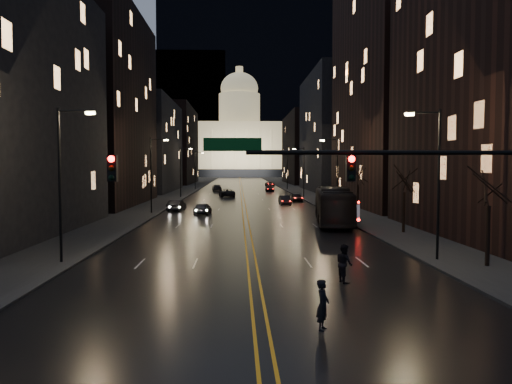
{
  "coord_description": "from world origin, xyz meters",
  "views": [
    {
      "loc": [
        -0.79,
        -18.88,
        5.7
      ],
      "look_at": [
        0.36,
        13.02,
        4.01
      ],
      "focal_mm": 35.0,
      "sensor_mm": 36.0,
      "label": 1
    }
  ],
  "objects": [
    {
      "name": "oncoming_car_a",
      "position": [
        -4.93,
        39.22,
        0.73
      ],
      "size": [
        2.1,
        4.41,
        1.45
      ],
      "primitive_type": "imported",
      "rotation": [
        0.0,
        0.0,
        3.05
      ],
      "color": "black",
      "rests_on": "ground"
    },
    {
      "name": "bus",
      "position": [
        8.45,
        29.01,
        1.8
      ],
      "size": [
        4.57,
        13.21,
        3.61
      ],
      "primitive_type": "imported",
      "rotation": [
        0.0,
        0.0,
        -0.12
      ],
      "color": "black",
      "rests_on": "ground"
    },
    {
      "name": "receding_car_c",
      "position": [
        6.13,
        89.76,
        0.66
      ],
      "size": [
        1.96,
        4.61,
        1.33
      ],
      "primitive_type": "imported",
      "rotation": [
        0.0,
        0.0,
        -0.02
      ],
      "color": "black",
      "rests_on": "ground"
    },
    {
      "name": "receding_car_a",
      "position": [
        5.97,
        52.85,
        0.69
      ],
      "size": [
        1.58,
        4.24,
        1.38
      ],
      "primitive_type": "imported",
      "rotation": [
        0.0,
        0.0,
        0.03
      ],
      "color": "black",
      "rests_on": "ground"
    },
    {
      "name": "oncoming_car_b",
      "position": [
        -8.5,
        43.73,
        0.72
      ],
      "size": [
        2.1,
        4.52,
        1.43
      ],
      "primitive_type": "imported",
      "rotation": [
        0.0,
        0.0,
        3.01
      ],
      "color": "black",
      "rests_on": "ground"
    },
    {
      "name": "road",
      "position": [
        0.0,
        130.0,
        0.01
      ],
      "size": [
        20.0,
        320.0,
        0.02
      ],
      "primitive_type": "cube",
      "color": "black",
      "rests_on": "ground"
    },
    {
      "name": "pedestrian_b",
      "position": [
        4.37,
        5.0,
        0.95
      ],
      "size": [
        0.72,
        1.02,
        1.89
      ],
      "primitive_type": "imported",
      "rotation": [
        0.0,
        0.0,
        1.83
      ],
      "color": "black",
      "rests_on": "ground"
    },
    {
      "name": "streetlamp_right_mid",
      "position": [
        10.81,
        40.0,
        5.08
      ],
      "size": [
        2.13,
        0.25,
        9.0
      ],
      "color": "black",
      "rests_on": "ground"
    },
    {
      "name": "building_left_far",
      "position": [
        -21.0,
        92.0,
        10.0
      ],
      "size": [
        12.0,
        34.0,
        20.0
      ],
      "primitive_type": "cube",
      "color": "black",
      "rests_on": "ground"
    },
    {
      "name": "center_line",
      "position": [
        0.0,
        130.0,
        0.03
      ],
      "size": [
        0.62,
        320.0,
        0.01
      ],
      "primitive_type": "cube",
      "color": "orange",
      "rests_on": "road"
    },
    {
      "name": "streetlamp_right_far",
      "position": [
        10.81,
        70.0,
        5.08
      ],
      "size": [
        2.13,
        0.25,
        9.0
      ],
      "color": "black",
      "rests_on": "ground"
    },
    {
      "name": "tree_right_near",
      "position": [
        13.0,
        8.0,
        4.53
      ],
      "size": [
        2.4,
        2.4,
        6.65
      ],
      "color": "black",
      "rests_on": "ground"
    },
    {
      "name": "traffic_signal",
      "position": [
        5.91,
        -0.0,
        5.1
      ],
      "size": [
        17.29,
        0.45,
        7.0
      ],
      "color": "black",
      "rests_on": "ground"
    },
    {
      "name": "sidewalk_left",
      "position": [
        -14.0,
        130.0,
        0.08
      ],
      "size": [
        8.0,
        320.0,
        0.16
      ],
      "primitive_type": "cube",
      "color": "black",
      "rests_on": "ground"
    },
    {
      "name": "mountain_ridge",
      "position": [
        40.0,
        380.0,
        65.0
      ],
      "size": [
        520.0,
        60.0,
        130.0
      ],
      "primitive_type": "cube",
      "color": "black",
      "rests_on": "ground"
    },
    {
      "name": "building_right_tall",
      "position": [
        21.0,
        50.0,
        19.0
      ],
      "size": [
        12.0,
        30.0,
        38.0
      ],
      "primitive_type": "cube",
      "color": "black",
      "rests_on": "ground"
    },
    {
      "name": "receding_car_d",
      "position": [
        7.94,
        117.65,
        0.66
      ],
      "size": [
        2.59,
        4.92,
        1.32
      ],
      "primitive_type": "imported",
      "rotation": [
        0.0,
        0.0,
        0.08
      ],
      "color": "black",
      "rests_on": "ground"
    },
    {
      "name": "streetlamp_left_far",
      "position": [
        -10.81,
        70.0,
        5.08
      ],
      "size": [
        2.13,
        0.25,
        9.0
      ],
      "color": "black",
      "rests_on": "ground"
    },
    {
      "name": "pedestrian_a",
      "position": [
        2.12,
        -2.0,
        0.89
      ],
      "size": [
        0.64,
        0.76,
        1.78
      ],
      "primitive_type": "imported",
      "rotation": [
        0.0,
        0.0,
        1.17
      ],
      "color": "black",
      "rests_on": "ground"
    },
    {
      "name": "streetlamp_right_near",
      "position": [
        10.81,
        10.0,
        5.08
      ],
      "size": [
        2.13,
        0.25,
        9.0
      ],
      "color": "black",
      "rests_on": "ground"
    },
    {
      "name": "building_right_mid",
      "position": [
        21.0,
        92.0,
        13.0
      ],
      "size": [
        12.0,
        34.0,
        26.0
      ],
      "primitive_type": "cube",
      "color": "black",
      "rests_on": "ground"
    },
    {
      "name": "building_left_mid",
      "position": [
        -21.0,
        54.0,
        14.0
      ],
      "size": [
        12.0,
        30.0,
        28.0
      ],
      "primitive_type": "cube",
      "color": "black",
      "rests_on": "ground"
    },
    {
      "name": "tree_right_far",
      "position": [
        13.0,
        38.0,
        4.53
      ],
      "size": [
        2.4,
        2.4,
        6.65
      ],
      "color": "black",
      "rests_on": "ground"
    },
    {
      "name": "streetlamp_right_dist",
      "position": [
        10.81,
        100.0,
        5.08
      ],
      "size": [
        2.13,
        0.25,
        9.0
      ],
      "color": "black",
      "rests_on": "ground"
    },
    {
      "name": "receding_car_b",
      "position": [
        8.5,
        59.44,
        0.7
      ],
      "size": [
        1.71,
        4.14,
        1.4
      ],
      "primitive_type": "imported",
      "rotation": [
        0.0,
        0.0,
        -0.01
      ],
      "color": "black",
      "rests_on": "ground"
    },
    {
      "name": "ground",
      "position": [
        0.0,
        0.0,
        0.0
      ],
      "size": [
        900.0,
        900.0,
        0.0
      ],
      "primitive_type": "plane",
      "color": "black",
      "rests_on": "ground"
    },
    {
      "name": "tree_right_mid",
      "position": [
        13.0,
        22.0,
        4.53
      ],
      "size": [
        2.4,
        2.4,
        6.65
      ],
      "color": "black",
      "rests_on": "ground"
    },
    {
      "name": "streetlamp_left_near",
      "position": [
        -10.81,
        10.0,
        5.08
      ],
      "size": [
        2.13,
        0.25,
        9.0
      ],
      "color": "black",
      "rests_on": "ground"
    },
    {
      "name": "building_right_dist",
      "position": [
        21.0,
        140.0,
        11.0
      ],
      "size": [
        12.0,
        40.0,
        22.0
      ],
      "primitive_type": "cube",
      "color": "black",
      "rests_on": "ground"
    },
    {
      "name": "building_left_dist",
      "position": [
        -21.0,
        140.0,
        12.0
      ],
      "size": [
        12.0,
        40.0,
        24.0
      ],
      "primitive_type": "cube",
      "color": "black",
      "rests_on": "ground"
    },
    {
      "name": "streetlamp_left_dist",
      "position": [
        -10.81,
        100.0,
        5.08
      ],
      "size": [
        2.13,
        0.25,
        9.0
      ],
      "color": "black",
      "rests_on": "ground"
    },
    {
      "name": "capitol",
      "position": [
        0.0,
        250.0,
        17.15
      ],
      "size": [
        90.0,
        50.0,
        58.5
      ],
      "color": "black",
      "rests_on": "ground"
    },
    {
      "name": "sidewalk_right",
      "position": [
        14.0,
        130.0,
        0.08
      ],
      "size": [
        8.0,
        320.0,
        0.16
      ],
      "primitive_type": "cube",
      "color": "black",
      "rests_on": "ground"
    },
    {
      "name": "oncoming_car_c",
      "position": [
        -2.84,
        72.11,
        0.77
      ],
      "size": [
        3.26,
        5.8,
        1.53
      ],
      "primitive_type": "imported",
      "rotation": [
        0.0,
        0.0,
        3.28
      ],
      "color": "black",
      "rests_on": "ground"
    },
    {
      "name": "oncoming_car_d",
      "position": [
        -5.57,
        93.71,
        0.74
      ],
      "size": [
        2.43,
        5.21,
        1.47
      ],
      "primitive_type": "imported",
      "rotation": [
        0.0,
        0.0,
        3.22
      ],
      "color": "black",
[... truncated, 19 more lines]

